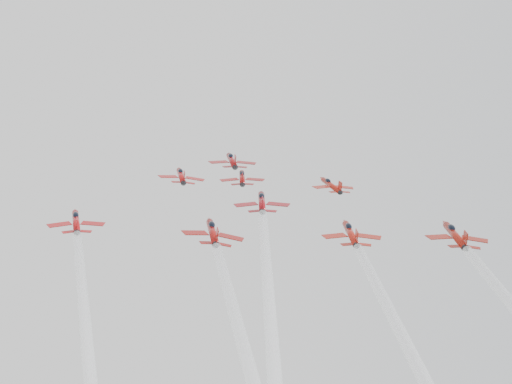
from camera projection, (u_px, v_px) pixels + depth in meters
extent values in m
cylinder|color=maroon|center=(232.00, 161.00, 140.85)|extent=(1.23, 10.11, 6.99)
cone|color=maroon|center=(229.00, 154.00, 147.33)|extent=(1.23, 2.73, 2.35)
cone|color=black|center=(235.00, 168.00, 134.89)|extent=(1.23, 1.79, 1.75)
ellipsoid|color=black|center=(231.00, 156.00, 143.14)|extent=(1.12, 2.62, 2.16)
cube|color=maroon|center=(219.00, 162.00, 139.59)|extent=(4.58, 2.99, 1.17)
cube|color=maroon|center=(246.00, 163.00, 140.43)|extent=(4.58, 2.99, 1.17)
cube|color=maroon|center=(234.00, 160.00, 135.80)|extent=(0.13, 2.89, 2.96)
cube|color=maroon|center=(227.00, 166.00, 135.74)|extent=(2.20, 1.48, 0.67)
cube|color=maroon|center=(241.00, 167.00, 136.17)|extent=(2.20, 1.48, 0.67)
cylinder|color=#AF1011|center=(181.00, 176.00, 125.11)|extent=(1.06, 8.71, 6.02)
cone|color=#AF1011|center=(181.00, 169.00, 130.69)|extent=(1.06, 2.35, 2.02)
cone|color=black|center=(182.00, 184.00, 119.98)|extent=(1.06, 1.54, 1.51)
ellipsoid|color=black|center=(181.00, 171.00, 127.08)|extent=(0.96, 2.25, 1.86)
cube|color=#AF1011|center=(168.00, 177.00, 124.03)|extent=(3.95, 2.57, 1.00)
cube|color=#AF1011|center=(195.00, 178.00, 124.75)|extent=(3.95, 2.57, 1.00)
cube|color=#AF1011|center=(182.00, 176.00, 120.76)|extent=(0.12, 2.49, 2.55)
cube|color=#AF1011|center=(174.00, 182.00, 120.71)|extent=(1.89, 1.27, 0.58)
cube|color=#AF1011|center=(189.00, 183.00, 121.08)|extent=(1.89, 1.27, 0.58)
cylinder|color=#9B0E0F|center=(242.00, 178.00, 127.24)|extent=(1.04, 8.53, 5.90)
cone|color=#9B0E0F|center=(239.00, 171.00, 132.71)|extent=(1.04, 2.31, 1.98)
cone|color=black|center=(245.00, 186.00, 122.22)|extent=(1.04, 1.51, 1.48)
ellipsoid|color=black|center=(241.00, 173.00, 129.17)|extent=(0.94, 2.21, 1.82)
cube|color=#9B0E0F|center=(230.00, 179.00, 126.18)|extent=(3.87, 2.52, 0.98)
cube|color=#9B0E0F|center=(255.00, 180.00, 126.89)|extent=(3.87, 2.52, 0.98)
cube|color=#9B0E0F|center=(245.00, 178.00, 122.98)|extent=(0.11, 2.44, 2.50)
cube|color=#9B0E0F|center=(238.00, 184.00, 122.93)|extent=(1.86, 1.25, 0.57)
cube|color=#9B0E0F|center=(251.00, 185.00, 123.30)|extent=(1.86, 1.25, 0.57)
cylinder|color=#AA1B10|center=(332.00, 186.00, 127.02)|extent=(1.00, 8.24, 5.70)
cone|color=#AA1B10|center=(325.00, 178.00, 132.30)|extent=(1.00, 2.23, 1.92)
cone|color=black|center=(338.00, 193.00, 122.16)|extent=(1.00, 1.46, 1.43)
ellipsoid|color=black|center=(329.00, 181.00, 128.88)|extent=(0.91, 2.13, 1.76)
cube|color=#AA1B10|center=(320.00, 187.00, 125.99)|extent=(3.74, 2.44, 0.95)
cube|color=#AA1B10|center=(344.00, 188.00, 126.68)|extent=(3.74, 2.44, 0.95)
cube|color=#AA1B10|center=(337.00, 186.00, 122.90)|extent=(0.11, 2.36, 2.41)
cube|color=#AA1B10|center=(330.00, 191.00, 122.85)|extent=(1.79, 1.21, 0.55)
cube|color=#AA1B10|center=(343.00, 192.00, 123.21)|extent=(1.79, 1.21, 0.55)
cylinder|color=maroon|center=(262.00, 203.00, 112.25)|extent=(1.15, 9.42, 6.51)
cone|color=maroon|center=(257.00, 192.00, 118.30)|extent=(1.15, 2.55, 2.19)
cone|color=black|center=(266.00, 213.00, 106.70)|extent=(1.15, 1.67, 1.63)
ellipsoid|color=black|center=(260.00, 196.00, 114.39)|extent=(1.04, 2.44, 2.01)
cube|color=maroon|center=(246.00, 204.00, 111.08)|extent=(4.27, 2.78, 1.09)
cube|color=maroon|center=(278.00, 205.00, 111.87)|extent=(4.27, 2.78, 1.09)
cube|color=maroon|center=(266.00, 204.00, 107.55)|extent=(0.12, 2.69, 2.76)
cube|color=maroon|center=(257.00, 211.00, 107.49)|extent=(2.05, 1.38, 0.63)
cube|color=maroon|center=(274.00, 211.00, 107.90)|extent=(2.05, 1.38, 0.63)
cylinder|color=white|center=(334.00, 366.00, 61.72)|extent=(1.46, 80.07, 51.14)
cylinder|color=#B31113|center=(76.00, 222.00, 95.26)|extent=(0.97, 8.01, 5.54)
cone|color=#B31113|center=(81.00, 211.00, 100.41)|extent=(0.97, 2.17, 1.86)
cone|color=black|center=(71.00, 234.00, 90.54)|extent=(0.97, 1.42, 1.39)
ellipsoid|color=black|center=(78.00, 215.00, 97.08)|extent=(0.89, 2.07, 1.71)
cube|color=#B31113|center=(59.00, 223.00, 94.27)|extent=(3.63, 2.37, 0.92)
cube|color=#B31113|center=(92.00, 224.00, 94.93)|extent=(3.63, 2.37, 0.92)
cube|color=#B31113|center=(72.00, 224.00, 91.26)|extent=(0.11, 2.29, 2.35)
cube|color=#B31113|center=(63.00, 231.00, 91.21)|extent=(1.74, 1.17, 0.53)
cube|color=#B31113|center=(81.00, 232.00, 91.56)|extent=(1.74, 1.17, 0.53)
cylinder|color=#9A110E|center=(213.00, 233.00, 95.38)|extent=(1.09, 8.99, 6.22)
cone|color=#9A110E|center=(210.00, 220.00, 101.15)|extent=(1.09, 2.43, 2.09)
cone|color=black|center=(215.00, 246.00, 90.09)|extent=(1.09, 1.59, 1.56)
ellipsoid|color=black|center=(212.00, 225.00, 97.42)|extent=(0.99, 2.33, 1.92)
cube|color=#9A110E|center=(195.00, 234.00, 94.27)|extent=(4.08, 2.66, 1.04)
cube|color=#9A110E|center=(231.00, 235.00, 95.01)|extent=(4.08, 2.66, 1.04)
cube|color=#9A110E|center=(215.00, 235.00, 90.89)|extent=(0.12, 2.57, 2.63)
cube|color=#9A110E|center=(205.00, 244.00, 90.84)|extent=(1.96, 1.32, 0.60)
cube|color=#9A110E|center=(224.00, 244.00, 91.23)|extent=(1.96, 1.32, 0.60)
cylinder|color=#AC1B10|center=(351.00, 234.00, 99.68)|extent=(1.08, 8.90, 6.16)
cone|color=#AC1B10|center=(341.00, 222.00, 105.39)|extent=(1.08, 2.41, 2.07)
cone|color=black|center=(361.00, 247.00, 94.44)|extent=(1.08, 1.58, 1.54)
ellipsoid|color=black|center=(347.00, 226.00, 101.70)|extent=(0.98, 2.30, 1.90)
cube|color=#AC1B10|center=(335.00, 236.00, 98.58)|extent=(4.03, 2.63, 1.03)
cube|color=#AC1B10|center=(369.00, 237.00, 99.32)|extent=(4.03, 2.63, 1.03)
cube|color=#AC1B10|center=(359.00, 237.00, 95.24)|extent=(0.12, 2.55, 2.61)
cube|color=#AC1B10|center=(350.00, 244.00, 95.18)|extent=(1.94, 1.30, 0.59)
cube|color=#AC1B10|center=(368.00, 245.00, 95.57)|extent=(1.94, 1.30, 0.59)
cylinder|color=maroon|center=(455.00, 236.00, 102.81)|extent=(1.17, 9.59, 6.63)
cone|color=maroon|center=(439.00, 223.00, 108.96)|extent=(1.17, 2.59, 2.23)
cone|color=black|center=(472.00, 249.00, 97.16)|extent=(1.17, 1.70, 1.66)
ellipsoid|color=black|center=(450.00, 228.00, 104.98)|extent=(1.06, 2.48, 2.05)
cube|color=maroon|center=(440.00, 237.00, 101.62)|extent=(4.35, 2.83, 1.11)
cube|color=maroon|center=(474.00, 239.00, 102.41)|extent=(4.35, 2.83, 1.11)
cube|color=maroon|center=(469.00, 239.00, 98.02)|extent=(0.13, 2.74, 2.81)
cube|color=maroon|center=(459.00, 247.00, 97.96)|extent=(2.09, 1.40, 0.64)
cube|color=maroon|center=(478.00, 247.00, 98.37)|extent=(2.09, 1.40, 0.64)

